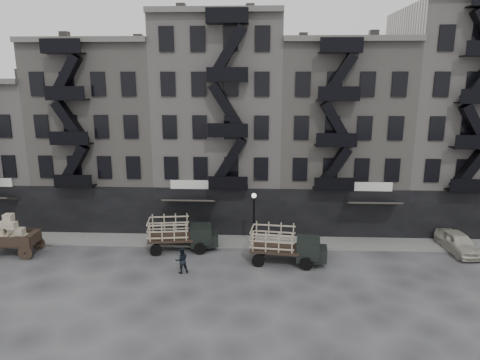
{
  "coord_description": "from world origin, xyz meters",
  "views": [
    {
      "loc": [
        3.39,
        -27.39,
        12.51
      ],
      "look_at": [
        1.91,
        4.0,
        4.92
      ],
      "focal_mm": 32.0,
      "sensor_mm": 36.0,
      "label": 1
    }
  ],
  "objects_px": {
    "wagon": "(11,232)",
    "pedestrian_mid": "(182,260)",
    "stake_truck_east": "(286,243)",
    "car_east": "(458,242)",
    "stake_truck_west": "(181,231)"
  },
  "relations": [
    {
      "from": "stake_truck_west",
      "to": "stake_truck_east",
      "type": "bearing_deg",
      "value": -21.58
    },
    {
      "from": "stake_truck_west",
      "to": "car_east",
      "type": "bearing_deg",
      "value": -5.98
    },
    {
      "from": "stake_truck_east",
      "to": "car_east",
      "type": "xyz_separation_m",
      "value": [
        12.7,
        2.45,
        -0.71
      ]
    },
    {
      "from": "stake_truck_west",
      "to": "car_east",
      "type": "xyz_separation_m",
      "value": [
        20.31,
        0.54,
        -0.69
      ]
    },
    {
      "from": "wagon",
      "to": "pedestrian_mid",
      "type": "relative_size",
      "value": 2.06
    },
    {
      "from": "stake_truck_west",
      "to": "stake_truck_east",
      "type": "xyz_separation_m",
      "value": [
        7.62,
        -1.91,
        0.02
      ]
    },
    {
      "from": "stake_truck_east",
      "to": "pedestrian_mid",
      "type": "xyz_separation_m",
      "value": [
        -6.89,
        -1.89,
        -0.59
      ]
    },
    {
      "from": "stake_truck_east",
      "to": "car_east",
      "type": "relative_size",
      "value": 1.2
    },
    {
      "from": "pedestrian_mid",
      "to": "wagon",
      "type": "bearing_deg",
      "value": -29.74
    },
    {
      "from": "stake_truck_east",
      "to": "pedestrian_mid",
      "type": "relative_size",
      "value": 3.03
    },
    {
      "from": "car_east",
      "to": "pedestrian_mid",
      "type": "height_order",
      "value": "pedestrian_mid"
    },
    {
      "from": "wagon",
      "to": "stake_truck_west",
      "type": "height_order",
      "value": "wagon"
    },
    {
      "from": "wagon",
      "to": "stake_truck_east",
      "type": "relative_size",
      "value": 0.68
    },
    {
      "from": "wagon",
      "to": "car_east",
      "type": "distance_m",
      "value": 32.41
    },
    {
      "from": "stake_truck_west",
      "to": "pedestrian_mid",
      "type": "bearing_deg",
      "value": -86.63
    }
  ]
}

